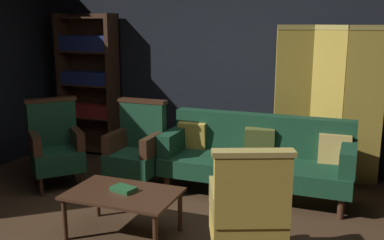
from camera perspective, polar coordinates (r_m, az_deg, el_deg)
ground_plane at (r=4.19m, az=-4.02°, el=-15.07°), size 10.00×10.00×0.00m
back_wall at (r=6.05m, az=5.59°, el=7.35°), size 7.20×0.10×2.80m
folding_screen at (r=5.65m, az=16.91°, el=2.27°), size 1.28×0.27×1.90m
bookshelf at (r=6.75m, az=-13.04°, el=4.92°), size 0.90×0.32×2.05m
velvet_couch at (r=5.14m, az=8.36°, el=-4.40°), size 2.12×0.78×0.88m
coffee_table at (r=4.16m, az=-8.82°, el=-9.72°), size 1.00×0.64×0.42m
armchair_gilt_accent at (r=3.55m, az=7.19°, el=-11.66°), size 0.75×0.75×1.04m
armchair_wing_left at (r=5.56m, az=-17.07°, el=-3.15°), size 0.82×0.82×1.04m
armchair_wing_right at (r=5.26m, az=-7.04°, el=-3.55°), size 0.60×0.58×1.04m
potted_plant at (r=6.00m, az=-6.13°, el=-1.41°), size 0.57×0.57×0.87m
book_green_cloth at (r=4.16m, az=-8.76°, el=-8.72°), size 0.25×0.19×0.04m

